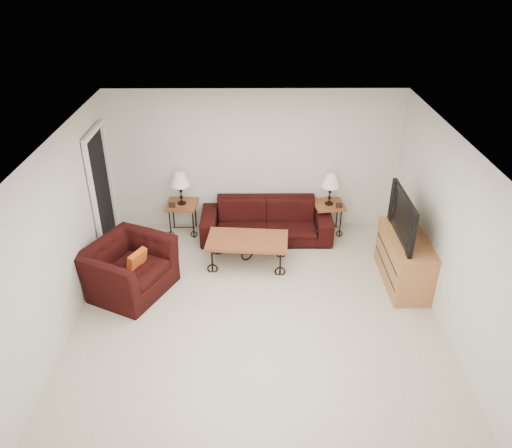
{
  "coord_description": "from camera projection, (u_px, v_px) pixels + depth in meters",
  "views": [
    {
      "loc": [
        -0.04,
        -5.6,
        4.54
      ],
      "look_at": [
        0.0,
        0.7,
        1.0
      ],
      "focal_mm": 35.14,
      "sensor_mm": 36.0,
      "label": 1
    }
  ],
  "objects": [
    {
      "name": "wall_front",
      "position": [
        258.0,
        380.0,
        4.32
      ],
      "size": [
        5.0,
        0.02,
        2.5
      ],
      "primitive_type": "cube",
      "color": "silver",
      "rests_on": "ground"
    },
    {
      "name": "wall_right",
      "position": [
        448.0,
        233.0,
        6.51
      ],
      "size": [
        0.02,
        5.0,
        2.5
      ],
      "primitive_type": "cube",
      "color": "silver",
      "rests_on": "ground"
    },
    {
      "name": "throw_pillow",
      "position": [
        137.0,
        262.0,
        7.22
      ],
      "size": [
        0.24,
        0.35,
        0.35
      ],
      "primitive_type": "cube",
      "rotation": [
        0.0,
        0.0,
        1.11
      ],
      "color": "#B34116",
      "rests_on": "armchair"
    },
    {
      "name": "backpack",
      "position": [
        318.0,
        228.0,
        8.63
      ],
      "size": [
        0.44,
        0.37,
        0.5
      ],
      "primitive_type": "ellipsoid",
      "rotation": [
        0.0,
        0.0,
        -0.23
      ],
      "color": "black",
      "rests_on": "ground"
    },
    {
      "name": "lamp_left",
      "position": [
        181.0,
        189.0,
        8.6
      ],
      "size": [
        0.35,
        0.35,
        0.57
      ],
      "primitive_type": null,
      "rotation": [
        0.0,
        0.0,
        -0.07
      ],
      "color": "black",
      "rests_on": "side_table_left"
    },
    {
      "name": "coffee_table",
      "position": [
        248.0,
        252.0,
        8.0
      ],
      "size": [
        1.32,
        0.79,
        0.48
      ],
      "primitive_type": "cube",
      "rotation": [
        0.0,
        0.0,
        -0.08
      ],
      "color": "brown",
      "rests_on": "ground"
    },
    {
      "name": "television",
      "position": [
        410.0,
        217.0,
        7.15
      ],
      "size": [
        0.16,
        1.18,
        0.68
      ],
      "primitive_type": "imported",
      "rotation": [
        0.0,
        0.0,
        -1.57
      ],
      "color": "black",
      "rests_on": "tv_stand"
    },
    {
      "name": "side_table_right",
      "position": [
        328.0,
        218.0,
        8.9
      ],
      "size": [
        0.57,
        0.57,
        0.56
      ],
      "primitive_type": "cube",
      "rotation": [
        0.0,
        0.0,
        0.13
      ],
      "color": "brown",
      "rests_on": "ground"
    },
    {
      "name": "lamp_right",
      "position": [
        330.0,
        189.0,
        8.63
      ],
      "size": [
        0.35,
        0.35,
        0.56
      ],
      "primitive_type": null,
      "rotation": [
        0.0,
        0.0,
        0.13
      ],
      "color": "black",
      "rests_on": "side_table_right"
    },
    {
      "name": "ceiling",
      "position": [
        256.0,
        142.0,
        5.89
      ],
      "size": [
        5.0,
        5.0,
        0.0
      ],
      "primitive_type": "plane",
      "color": "white",
      "rests_on": "wall_back"
    },
    {
      "name": "sofa",
      "position": [
        266.0,
        220.0,
        8.71
      ],
      "size": [
        2.26,
        0.88,
        0.66
      ],
      "primitive_type": "imported",
      "color": "black",
      "rests_on": "ground"
    },
    {
      "name": "photo_frame_left",
      "position": [
        172.0,
        205.0,
        8.58
      ],
      "size": [
        0.12,
        0.03,
        0.1
      ],
      "primitive_type": "cube",
      "rotation": [
        0.0,
        0.0,
        0.11
      ],
      "color": "black",
      "rests_on": "side_table_left"
    },
    {
      "name": "side_table_left",
      "position": [
        183.0,
        218.0,
        8.88
      ],
      "size": [
        0.56,
        0.56,
        0.57
      ],
      "primitive_type": "cube",
      "rotation": [
        0.0,
        0.0,
        -0.07
      ],
      "color": "brown",
      "rests_on": "ground"
    },
    {
      "name": "doorway",
      "position": [
        102.0,
        194.0,
        8.03
      ],
      "size": [
        0.08,
        0.94,
        2.04
      ],
      "primitive_type": "cube",
      "color": "black",
      "rests_on": "ground"
    },
    {
      "name": "photo_frame_right",
      "position": [
        339.0,
        205.0,
        8.61
      ],
      "size": [
        0.11,
        0.02,
        0.09
      ],
      "primitive_type": "cube",
      "rotation": [
        0.0,
        0.0,
        -0.08
      ],
      "color": "black",
      "rests_on": "side_table_right"
    },
    {
      "name": "wall_back",
      "position": [
        255.0,
        161.0,
        8.68
      ],
      "size": [
        5.0,
        0.02,
        2.5
      ],
      "primitive_type": "cube",
      "color": "silver",
      "rests_on": "ground"
    },
    {
      "name": "tv_stand",
      "position": [
        404.0,
        260.0,
        7.51
      ],
      "size": [
        0.55,
        1.32,
        0.79
      ],
      "primitive_type": "cube",
      "color": "#BE7246",
      "rests_on": "ground"
    },
    {
      "name": "armchair",
      "position": [
        128.0,
        268.0,
        7.33
      ],
      "size": [
        1.45,
        1.52,
        0.77
      ],
      "primitive_type": "imported",
      "rotation": [
        0.0,
        0.0,
        1.11
      ],
      "color": "black",
      "rests_on": "ground"
    },
    {
      "name": "wall_left",
      "position": [
        64.0,
        234.0,
        6.48
      ],
      "size": [
        0.02,
        5.0,
        2.5
      ],
      "primitive_type": "cube",
      "color": "silver",
      "rests_on": "ground"
    },
    {
      "name": "ground",
      "position": [
        256.0,
        309.0,
        7.11
      ],
      "size": [
        5.0,
        5.0,
        0.0
      ],
      "primitive_type": "plane",
      "color": "beige",
      "rests_on": "ground"
    }
  ]
}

